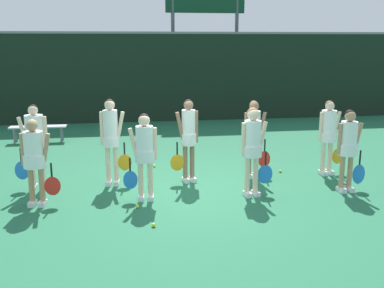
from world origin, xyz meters
name	(u,v)px	position (x,y,z in m)	size (l,w,h in m)	color
ground_plane	(192,189)	(0.00, 0.00, 0.00)	(140.00, 140.00, 0.00)	#216642
fence_windscreen	(160,77)	(0.00, 7.96, 1.65)	(60.00, 0.08, 3.27)	black
scoreboard	(205,9)	(1.89, 9.20, 4.14)	(3.09, 0.15, 5.39)	#515156
bench_courtside	(38,128)	(-3.87, 4.97, 0.41)	(1.63, 0.36, 0.48)	#B2B2B7
player_0	(35,156)	(-2.93, -0.50, 0.94)	(0.67, 0.40, 1.60)	tan
player_1	(144,150)	(-0.97, -0.50, 0.98)	(0.65, 0.37, 1.65)	beige
player_2	(253,144)	(1.08, -0.57, 1.03)	(0.66, 0.37, 1.73)	beige
player_3	(348,144)	(3.02, -0.59, 0.97)	(0.64, 0.37, 1.65)	tan
player_4	(35,140)	(-3.10, 0.46, 1.03)	(0.69, 0.41, 1.73)	beige
player_5	(111,135)	(-1.60, 0.53, 1.07)	(0.62, 0.34, 1.81)	beige
player_6	(188,134)	(-0.01, 0.51, 1.03)	(0.61, 0.34, 1.77)	#8C664C
player_7	(254,133)	(1.44, 0.59, 0.99)	(0.61, 0.33, 1.70)	#8C664C
player_8	(328,131)	(3.15, 0.58, 0.98)	(0.65, 0.38, 1.67)	beige
tennis_ball_0	(153,225)	(-0.91, -1.81, 0.03)	(0.07, 0.07, 0.07)	#CCE033
tennis_ball_1	(280,171)	(2.18, 0.85, 0.03)	(0.07, 0.07, 0.07)	#CCE033
tennis_ball_2	(137,206)	(-1.14, -0.93, 0.03)	(0.07, 0.07, 0.07)	#CCE033
tennis_ball_4	(154,166)	(-0.65, 1.73, 0.03)	(0.06, 0.06, 0.06)	#CCE033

